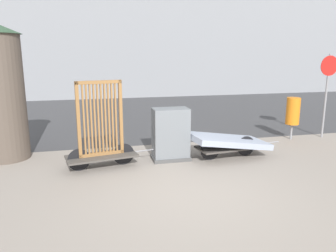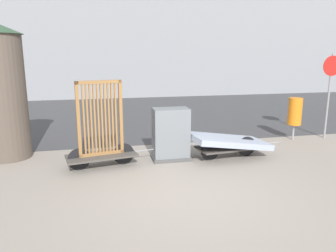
{
  "view_description": "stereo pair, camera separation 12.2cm",
  "coord_description": "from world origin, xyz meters",
  "px_view_note": "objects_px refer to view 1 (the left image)",
  "views": [
    {
      "loc": [
        -1.66,
        -5.2,
        2.46
      ],
      "look_at": [
        0.0,
        1.77,
        0.86
      ],
      "focal_mm": 35.0,
      "sensor_mm": 36.0,
      "label": 1
    },
    {
      "loc": [
        -1.54,
        -5.23,
        2.46
      ],
      "look_at": [
        0.0,
        1.77,
        0.86
      ],
      "focal_mm": 35.0,
      "sensor_mm": 36.0,
      "label": 2
    }
  ],
  "objects_px": {
    "bike_cart_with_bedframe": "(101,138)",
    "sign_post": "(327,84)",
    "bike_cart_with_mattress": "(229,142)",
    "trash_bin": "(293,111)",
    "advertising_column": "(1,92)",
    "utility_cabinet": "(171,136)"
  },
  "relations": [
    {
      "from": "bike_cart_with_bedframe",
      "to": "advertising_column",
      "type": "xyz_separation_m",
      "value": [
        -2.17,
        1.18,
        0.93
      ]
    },
    {
      "from": "trash_bin",
      "to": "advertising_column",
      "type": "bearing_deg",
      "value": 180.0
    },
    {
      "from": "utility_cabinet",
      "to": "sign_post",
      "type": "relative_size",
      "value": 0.5
    },
    {
      "from": "bike_cart_with_mattress",
      "to": "sign_post",
      "type": "xyz_separation_m",
      "value": [
        3.51,
        1.17,
        1.2
      ]
    },
    {
      "from": "utility_cabinet",
      "to": "trash_bin",
      "type": "bearing_deg",
      "value": 14.2
    },
    {
      "from": "utility_cabinet",
      "to": "sign_post",
      "type": "height_order",
      "value": "sign_post"
    },
    {
      "from": "sign_post",
      "to": "bike_cart_with_mattress",
      "type": "bearing_deg",
      "value": -161.6
    },
    {
      "from": "sign_post",
      "to": "advertising_column",
      "type": "distance_m",
      "value": 8.65
    },
    {
      "from": "bike_cart_with_bedframe",
      "to": "advertising_column",
      "type": "distance_m",
      "value": 2.64
    },
    {
      "from": "trash_bin",
      "to": "advertising_column",
      "type": "distance_m",
      "value": 7.65
    },
    {
      "from": "trash_bin",
      "to": "sign_post",
      "type": "relative_size",
      "value": 0.5
    },
    {
      "from": "bike_cart_with_bedframe",
      "to": "trash_bin",
      "type": "bearing_deg",
      "value": 1.39
    },
    {
      "from": "trash_bin",
      "to": "sign_post",
      "type": "height_order",
      "value": "sign_post"
    },
    {
      "from": "bike_cart_with_mattress",
      "to": "trash_bin",
      "type": "distance_m",
      "value": 2.77
    },
    {
      "from": "bike_cart_with_mattress",
      "to": "utility_cabinet",
      "type": "height_order",
      "value": "utility_cabinet"
    },
    {
      "from": "utility_cabinet",
      "to": "advertising_column",
      "type": "bearing_deg",
      "value": 165.49
    },
    {
      "from": "bike_cart_with_mattress",
      "to": "advertising_column",
      "type": "bearing_deg",
      "value": 160.27
    },
    {
      "from": "bike_cart_with_mattress",
      "to": "advertising_column",
      "type": "distance_m",
      "value": 5.4
    },
    {
      "from": "utility_cabinet",
      "to": "trash_bin",
      "type": "distance_m",
      "value": 3.98
    },
    {
      "from": "bike_cart_with_bedframe",
      "to": "sign_post",
      "type": "bearing_deg",
      "value": -0.59
    },
    {
      "from": "utility_cabinet",
      "to": "advertising_column",
      "type": "height_order",
      "value": "advertising_column"
    },
    {
      "from": "utility_cabinet",
      "to": "advertising_column",
      "type": "distance_m",
      "value": 4.02
    }
  ]
}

